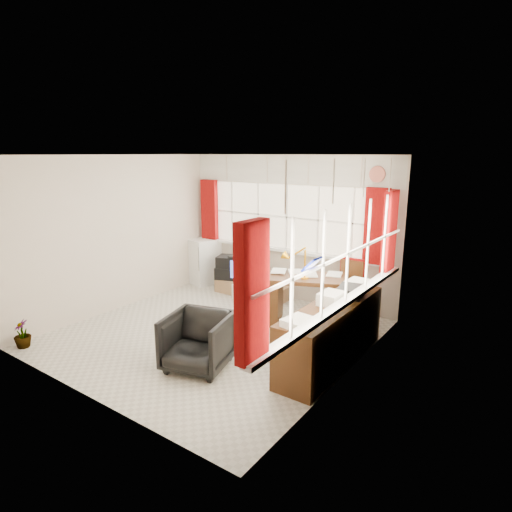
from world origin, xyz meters
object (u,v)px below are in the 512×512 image
Objects in this scene: desk_lamp at (305,257)px; office_chair at (198,342)px; tv_bench at (253,289)px; crt_tv at (246,267)px; mini_fridge at (204,261)px; credenza at (332,333)px; radiator at (247,314)px; desk at (303,297)px; task_chair at (349,288)px.

desk_lamp reaches higher than office_chair.
crt_tv reaches higher than tv_bench.
mini_fridge reaches higher than office_chair.
desk_lamp is at bearing -16.33° from mini_fridge.
crt_tv is at bearing 160.93° from tv_bench.
office_chair is at bearing -139.54° from credenza.
credenza is 3.33× the size of crt_tv.
radiator is at bearing 81.91° from office_chair.
mini_fridge is at bearing 163.67° from desk_lamp.
desk reaches higher than tv_bench.
office_chair is 2.79m from tv_bench.
office_chair is at bearing -109.26° from task_chair.
desk is 1.98m from office_chair.
radiator is (-1.02, -1.26, -0.24)m from task_chair.
desk is 1.61× the size of mini_fridge.
radiator is 2.59m from mini_fridge.
tv_bench is at bearing 155.85° from desk.
radiator is 1.41m from credenza.
tv_bench is at bearing 122.63° from radiator.
desk_lamp is at bearing -127.56° from task_chair.
desk is at bearing 64.26° from office_chair.
office_chair is 1.21m from radiator.
task_chair reaches higher than crt_tv.
task_chair is 1.09× the size of mini_fridge.
desk_lamp is 0.48× the size of task_chair.
desk_lamp is at bearing 62.11° from office_chair.
crt_tv is (-2.10, 0.19, -0.03)m from task_chair.
office_chair is 0.53× the size of tv_bench.
desk is 1.74m from crt_tv.
task_chair is at bearing 55.01° from office_chair.
desk_lamp is 1.86m from tv_bench.
desk is at bearing 56.28° from radiator.
mini_fridge reaches higher than radiator.
task_chair is 0.49× the size of credenza.
credenza is at bearing 24.73° from office_chair.
radiator is at bearing -57.37° from tv_bench.
tv_bench is at bearing -3.65° from mini_fridge.
credenza is at bearing -24.39° from mini_fridge.
desk_lamp is at bearing -56.88° from desk.
radiator is 1.64m from tv_bench.
office_chair is at bearing -82.36° from radiator.
tv_bench is 2.33× the size of crt_tv.
credenza is at bearing -74.97° from task_chair.
desk_lamp is 0.78× the size of crt_tv.
credenza reaches higher than desk.
mini_fridge is (-1.05, 0.01, -0.04)m from crt_tv.
mini_fridge is (-2.29, 2.65, 0.11)m from office_chair.
radiator is 0.47× the size of tv_bench.
mini_fridge is at bearing 179.46° from crt_tv.
task_chair is (0.46, 0.59, -0.55)m from desk_lamp.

